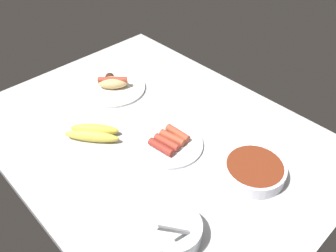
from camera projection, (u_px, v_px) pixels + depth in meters
ground_plane at (154, 137)px, 118.78cm from camera, size 120.00×90.00×3.00cm
bowl_chili at (254, 170)px, 102.28cm from camera, size 18.58×18.58×4.35cm
plate_sausages at (170, 143)px, 112.84cm from camera, size 22.02×22.02×3.59cm
banana_bunch at (93, 133)px, 115.13cm from camera, size 17.93×16.51×3.95cm
plate_hotdog_assembled at (113, 85)px, 136.57cm from camera, size 25.12×25.12×5.61cm
bowl_coleslaw at (173, 230)px, 86.51cm from camera, size 14.64×14.83×14.55cm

